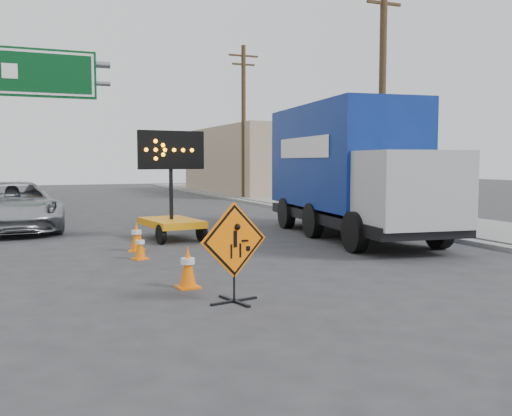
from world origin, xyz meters
TOP-DOWN VIEW (x-y plane):
  - ground at (0.00, 0.00)m, footprint 100.00×100.00m
  - curb_right at (7.20, 15.00)m, footprint 0.40×60.00m
  - sidewalk_right at (9.50, 15.00)m, footprint 4.00×60.00m
  - building_right_far at (13.00, 30.00)m, footprint 10.00×14.00m
  - highway_gantry at (-4.43, 17.96)m, footprint 6.18×0.38m
  - utility_pole_near at (8.00, 10.00)m, footprint 1.80×0.26m
  - utility_pole_far at (8.00, 24.00)m, footprint 1.80×0.26m
  - construction_sign at (-1.04, 0.91)m, footprint 1.20×0.86m
  - arrow_board at (-0.19, 8.53)m, footprint 1.98×2.35m
  - pickup_truck at (-4.45, 12.57)m, footprint 3.04×5.90m
  - box_truck at (4.94, 7.16)m, footprint 3.44×8.60m
  - cone_a at (-1.45, 2.21)m, footprint 0.42×0.42m
  - cone_b at (-1.68, 5.52)m, footprint 0.42×0.42m
  - cone_c at (-1.53, 6.75)m, footprint 0.50×0.50m

SIDE VIEW (x-z plane):
  - ground at x=0.00m, z-range 0.00..0.00m
  - curb_right at x=7.20m, z-range 0.00..0.12m
  - sidewalk_right at x=9.50m, z-range 0.00..0.15m
  - cone_b at x=-1.68m, z-range 0.00..0.64m
  - cone_c at x=-1.53m, z-range 0.00..0.76m
  - cone_a at x=-1.45m, z-range 0.00..0.77m
  - arrow_board at x=-0.19m, z-range -0.87..2.26m
  - pickup_truck at x=-4.45m, z-range 0.00..1.59m
  - construction_sign at x=-1.04m, z-range 0.05..1.67m
  - box_truck at x=4.94m, z-range -0.19..3.78m
  - building_right_far at x=13.00m, z-range 0.00..4.60m
  - utility_pole_near at x=8.00m, z-range 0.18..9.18m
  - utility_pole_far at x=8.00m, z-range 0.18..9.18m
  - highway_gantry at x=-4.43m, z-range 1.62..8.52m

